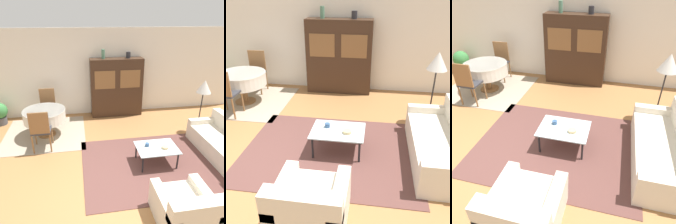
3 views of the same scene
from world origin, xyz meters
TOP-DOWN VIEW (x-y plane):
  - ground_plane at (0.00, 0.00)m, footprint 14.00×14.00m
  - wall_back at (0.00, 3.63)m, footprint 10.00×0.06m
  - area_rug at (0.92, 0.58)m, footprint 2.95×2.29m
  - dining_rug at (-1.52, 2.35)m, footprint 2.16×1.99m
  - couch at (2.72, 0.61)m, footprint 0.85×1.94m
  - armchair at (0.95, -0.96)m, footprint 0.84×0.89m
  - coffee_table at (1.05, 0.59)m, footprint 0.88×0.64m
  - display_cabinet at (0.66, 3.36)m, footprint 1.62×0.45m
  - dining_table at (-1.47, 2.29)m, footprint 1.10×1.10m
  - dining_chair_near at (-1.47, 1.52)m, footprint 0.44×0.44m
  - dining_chair_far at (-1.47, 3.07)m, footprint 0.44×0.44m
  - floor_lamp at (2.72, 1.83)m, footprint 0.38×0.38m
  - cup at (0.85, 0.67)m, footprint 0.09×0.09m
  - bowl at (1.20, 0.53)m, footprint 0.14×0.14m
  - vase_tall at (0.26, 3.36)m, footprint 0.10×0.10m
  - vase_short at (1.02, 3.36)m, footprint 0.14×0.14m
  - potted_plant at (-2.89, 3.18)m, footprint 0.47×0.47m

SIDE VIEW (x-z plane):
  - ground_plane at x=0.00m, z-range 0.00..0.00m
  - area_rug at x=0.92m, z-range 0.00..0.01m
  - dining_rug at x=-1.52m, z-range 0.00..0.01m
  - armchair at x=0.95m, z-range -0.09..0.67m
  - couch at x=2.72m, z-range -0.11..0.68m
  - potted_plant at x=-2.89m, z-range 0.03..0.70m
  - coffee_table at x=1.05m, z-range 0.17..0.57m
  - bowl at x=1.20m, z-range 0.41..0.46m
  - cup at x=0.85m, z-range 0.41..0.48m
  - dining_table at x=-1.47m, z-range 0.22..0.95m
  - dining_chair_near at x=-1.47m, z-range 0.08..1.11m
  - dining_chair_far at x=-1.47m, z-range 0.08..1.11m
  - display_cabinet at x=0.66m, z-range 0.00..1.83m
  - floor_lamp at x=2.72m, z-range 0.51..1.99m
  - wall_back at x=0.00m, z-range 0.00..2.70m
  - vase_short at x=1.02m, z-range 1.83..2.01m
  - vase_tall at x=0.26m, z-range 1.83..2.11m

